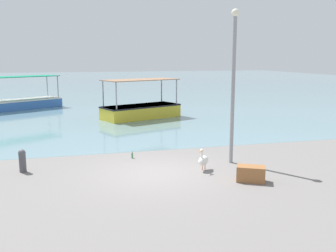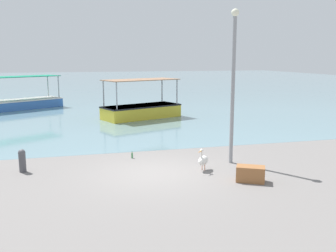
{
  "view_description": "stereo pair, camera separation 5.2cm",
  "coord_description": "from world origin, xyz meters",
  "px_view_note": "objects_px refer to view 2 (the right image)",
  "views": [
    {
      "loc": [
        -2.63,
        -11.86,
        3.84
      ],
      "look_at": [
        1.37,
        3.4,
        0.95
      ],
      "focal_mm": 40.0,
      "sensor_mm": 36.0,
      "label": 1
    },
    {
      "loc": [
        -2.58,
        -11.88,
        3.84
      ],
      "look_at": [
        1.37,
        3.4,
        0.95
      ],
      "focal_mm": 40.0,
      "sensor_mm": 36.0,
      "label": 2
    }
  ],
  "objects_px": {
    "cargo_crate": "(250,174)",
    "fishing_boat_near_right": "(21,102)",
    "lamp_post": "(233,78)",
    "pelican": "(203,160)",
    "mooring_bollard": "(22,160)",
    "fishing_boat_far_left": "(141,109)",
    "glass_bottle": "(132,156)"
  },
  "relations": [
    {
      "from": "fishing_boat_near_right",
      "to": "glass_bottle",
      "type": "distance_m",
      "value": 17.3
    },
    {
      "from": "pelican",
      "to": "lamp_post",
      "type": "relative_size",
      "value": 0.15
    },
    {
      "from": "fishing_boat_far_left",
      "to": "fishing_boat_near_right",
      "type": "height_order",
      "value": "fishing_boat_far_left"
    },
    {
      "from": "pelican",
      "to": "fishing_boat_near_right",
      "type": "bearing_deg",
      "value": 113.45
    },
    {
      "from": "mooring_bollard",
      "to": "cargo_crate",
      "type": "distance_m",
      "value": 7.61
    },
    {
      "from": "fishing_boat_far_left",
      "to": "mooring_bollard",
      "type": "height_order",
      "value": "fishing_boat_far_left"
    },
    {
      "from": "pelican",
      "to": "cargo_crate",
      "type": "distance_m",
      "value": 1.81
    },
    {
      "from": "fishing_boat_near_right",
      "to": "lamp_post",
      "type": "xyz_separation_m",
      "value": [
        9.34,
        -17.78,
        2.59
      ]
    },
    {
      "from": "fishing_boat_near_right",
      "to": "glass_bottle",
      "type": "bearing_deg",
      "value": -70.06
    },
    {
      "from": "pelican",
      "to": "glass_bottle",
      "type": "xyz_separation_m",
      "value": [
        -2.11,
        2.21,
        -0.27
      ]
    },
    {
      "from": "fishing_boat_near_right",
      "to": "glass_bottle",
      "type": "height_order",
      "value": "fishing_boat_near_right"
    },
    {
      "from": "cargo_crate",
      "to": "glass_bottle",
      "type": "xyz_separation_m",
      "value": [
        -3.16,
        3.68,
        -0.14
      ]
    },
    {
      "from": "fishing_boat_near_right",
      "to": "pelican",
      "type": "xyz_separation_m",
      "value": [
        8.01,
        -18.47,
        -0.14
      ]
    },
    {
      "from": "fishing_boat_far_left",
      "to": "pelican",
      "type": "xyz_separation_m",
      "value": [
        -0.04,
        -11.81,
        -0.18
      ]
    },
    {
      "from": "mooring_bollard",
      "to": "glass_bottle",
      "type": "distance_m",
      "value": 3.98
    },
    {
      "from": "pelican",
      "to": "mooring_bollard",
      "type": "distance_m",
      "value": 6.16
    },
    {
      "from": "fishing_boat_far_left",
      "to": "cargo_crate",
      "type": "height_order",
      "value": "fishing_boat_far_left"
    },
    {
      "from": "fishing_boat_far_left",
      "to": "lamp_post",
      "type": "relative_size",
      "value": 0.98
    },
    {
      "from": "fishing_boat_far_left",
      "to": "fishing_boat_near_right",
      "type": "distance_m",
      "value": 10.44
    },
    {
      "from": "lamp_post",
      "to": "mooring_bollard",
      "type": "bearing_deg",
      "value": 174.43
    },
    {
      "from": "fishing_boat_far_left",
      "to": "lamp_post",
      "type": "bearing_deg",
      "value": -83.37
    },
    {
      "from": "mooring_bollard",
      "to": "fishing_boat_near_right",
      "type": "bearing_deg",
      "value": 96.72
    },
    {
      "from": "cargo_crate",
      "to": "pelican",
      "type": "bearing_deg",
      "value": 125.39
    },
    {
      "from": "cargo_crate",
      "to": "fishing_boat_near_right",
      "type": "bearing_deg",
      "value": 114.43
    },
    {
      "from": "mooring_bollard",
      "to": "glass_bottle",
      "type": "xyz_separation_m",
      "value": [
        3.89,
        0.81,
        -0.31
      ]
    },
    {
      "from": "fishing_boat_far_left",
      "to": "cargo_crate",
      "type": "relative_size",
      "value": 6.17
    },
    {
      "from": "fishing_boat_far_left",
      "to": "fishing_boat_near_right",
      "type": "bearing_deg",
      "value": 140.43
    },
    {
      "from": "glass_bottle",
      "to": "mooring_bollard",
      "type": "bearing_deg",
      "value": -168.3
    },
    {
      "from": "lamp_post",
      "to": "cargo_crate",
      "type": "xyz_separation_m",
      "value": [
        -0.29,
        -2.15,
        -2.86
      ]
    },
    {
      "from": "fishing_boat_near_right",
      "to": "pelican",
      "type": "relative_size",
      "value": 7.66
    },
    {
      "from": "lamp_post",
      "to": "cargo_crate",
      "type": "distance_m",
      "value": 3.59
    },
    {
      "from": "mooring_bollard",
      "to": "pelican",
      "type": "bearing_deg",
      "value": -13.13
    }
  ]
}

